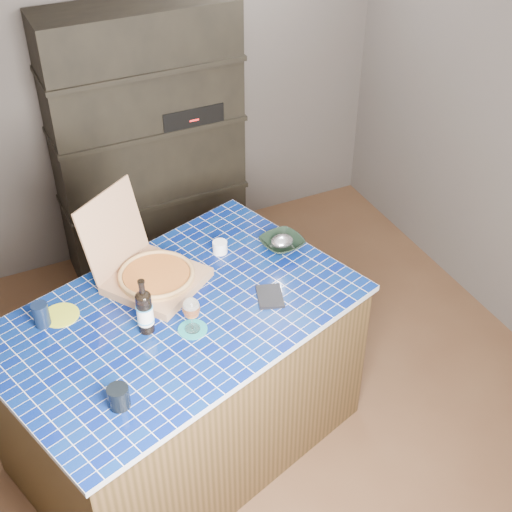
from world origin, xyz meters
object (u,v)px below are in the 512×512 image
dvd_case (270,296)px  bowl (282,243)px  wine_glass (191,309)px  pizza_box (152,273)px  mead_bottle (145,311)px  kitchen_island (182,380)px

dvd_case → bowl: 0.40m
wine_glass → bowl: bearing=30.5°
pizza_box → mead_bottle: pizza_box is taller
kitchen_island → mead_bottle: (-0.16, -0.05, 0.57)m
mead_bottle → dvd_case: (0.60, -0.04, -0.11)m
dvd_case → bowl: (0.23, 0.33, 0.02)m
wine_glass → dvd_case: 0.43m
mead_bottle → dvd_case: size_ratio=1.72×
mead_bottle → wine_glass: mead_bottle is taller
pizza_box → mead_bottle: 0.34m
kitchen_island → mead_bottle: 0.59m
kitchen_island → pizza_box: bearing=77.6°
kitchen_island → pizza_box: (-0.03, 0.25, 0.52)m
kitchen_island → bowl: bowl is taller
wine_glass → bowl: (0.65, 0.38, -0.10)m
kitchen_island → bowl: size_ratio=9.06×
pizza_box → mead_bottle: bearing=-148.2°
kitchen_island → wine_glass: size_ratio=10.77×
mead_bottle → pizza_box: bearing=66.5°
kitchen_island → wine_glass: bearing=-97.4°
pizza_box → mead_bottle: size_ratio=2.17×
wine_glass → kitchen_island: bearing=100.9°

